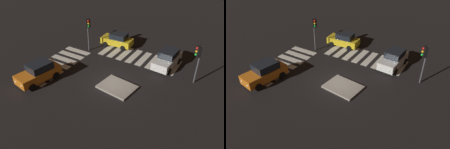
{
  "view_description": "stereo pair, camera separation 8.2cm",
  "coord_description": "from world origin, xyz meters",
  "views": [
    {
      "loc": [
        -8.86,
        14.61,
        12.35
      ],
      "look_at": [
        0.0,
        0.0,
        1.0
      ],
      "focal_mm": 36.59,
      "sensor_mm": 36.0,
      "label": 1
    },
    {
      "loc": [
        -8.93,
        14.57,
        12.35
      ],
      "look_at": [
        0.0,
        0.0,
        1.0
      ],
      "focal_mm": 36.59,
      "sensor_mm": 36.0,
      "label": 2
    }
  ],
  "objects": [
    {
      "name": "car_orange",
      "position": [
        6.07,
        3.04,
        0.88
      ],
      "size": [
        2.48,
        4.31,
        1.79
      ],
      "rotation": [
        0.0,
        0.0,
        1.39
      ],
      "color": "orange",
      "rests_on": "ground"
    },
    {
      "name": "traffic_light_south",
      "position": [
        -6.27,
        -4.0,
        2.83
      ],
      "size": [
        0.53,
        0.54,
        3.73
      ],
      "rotation": [
        0.0,
        0.0,
        0.57
      ],
      "color": "#47474C",
      "rests_on": "ground"
    },
    {
      "name": "ground_plane",
      "position": [
        0.0,
        0.0,
        0.0
      ],
      "size": [
        80.0,
        80.0,
        0.0
      ],
      "primitive_type": "plane",
      "color": "black"
    },
    {
      "name": "crosswalk_near",
      "position": [
        0.0,
        -5.69,
        0.01
      ],
      "size": [
        8.75,
        3.2,
        0.02
      ],
      "color": "silver",
      "rests_on": "ground"
    },
    {
      "name": "car_yellow",
      "position": [
        3.48,
        -6.99,
        0.8
      ],
      "size": [
        3.81,
        1.94,
        1.62
      ],
      "rotation": [
        0.0,
        0.0,
        0.06
      ],
      "color": "gold",
      "rests_on": "ground"
    },
    {
      "name": "crosswalk_side",
      "position": [
        6.75,
        0.0,
        0.01
      ],
      "size": [
        3.2,
        7.6,
        0.02
      ],
      "color": "silver",
      "rests_on": "ground"
    },
    {
      "name": "traffic_light_east",
      "position": [
        5.63,
        -4.25,
        2.92
      ],
      "size": [
        0.53,
        0.54,
        3.85
      ],
      "rotation": [
        0.0,
        0.0,
        2.5
      ],
      "color": "#47474C",
      "rests_on": "ground"
    },
    {
      "name": "car_white",
      "position": [
        -3.21,
        -5.58,
        0.85
      ],
      "size": [
        2.1,
        4.08,
        1.73
      ],
      "rotation": [
        0.0,
        0.0,
        1.5
      ],
      "color": "silver",
      "rests_on": "ground"
    },
    {
      "name": "traffic_island",
      "position": [
        -0.73,
        0.32,
        0.09
      ],
      "size": [
        3.4,
        2.71,
        0.18
      ],
      "color": "gray",
      "rests_on": "ground"
    }
  ]
}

